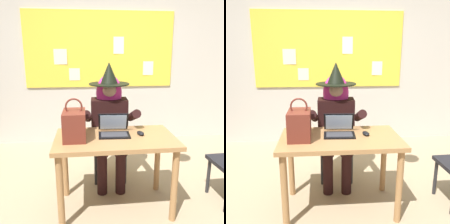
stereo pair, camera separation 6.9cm
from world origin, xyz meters
TOP-DOWN VIEW (x-y plane):
  - ground_plane at (0.00, 0.00)m, footprint 24.00×24.00m
  - wall_back_bulletin at (0.00, 1.99)m, footprint 5.93×2.12m
  - desk_main at (0.01, 0.06)m, footprint 1.12×0.64m
  - chair_at_desk at (0.02, 0.74)m, footprint 0.43×0.43m
  - person_costumed at (0.01, 0.62)m, footprint 0.61×0.70m
  - laptop at (0.01, 0.14)m, footprint 0.31×0.28m
  - computer_mouse at (0.26, 0.09)m, footprint 0.08×0.11m
  - handbag at (-0.36, 0.06)m, footprint 0.20×0.30m

SIDE VIEW (x-z plane):
  - ground_plane at x=0.00m, z-range 0.00..0.00m
  - chair_at_desk at x=0.02m, z-range 0.06..0.97m
  - desk_main at x=0.01m, z-range 0.25..1.00m
  - computer_mouse at x=0.26m, z-range 0.74..0.78m
  - laptop at x=0.01m, z-range 0.69..0.88m
  - person_costumed at x=0.01m, z-range 0.09..1.50m
  - handbag at x=-0.36m, z-range 0.69..1.07m
  - wall_back_bulletin at x=0.00m, z-range 0.01..2.66m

